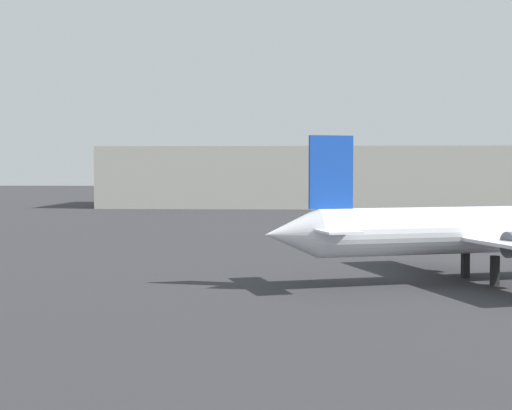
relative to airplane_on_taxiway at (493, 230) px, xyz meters
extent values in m
cylinder|color=white|center=(0.26, 0.09, 0.02)|extent=(23.58, 10.39, 2.90)
cone|color=white|center=(-12.58, -4.25, 0.02)|extent=(3.95, 3.77, 2.90)
cube|color=white|center=(-0.88, -0.30, -0.42)|extent=(10.06, 19.68, 0.20)
cube|color=white|center=(-10.67, -3.60, 0.31)|extent=(4.18, 7.35, 0.13)
cube|color=#1947B2|center=(-10.27, -3.47, 3.61)|extent=(2.63, 1.10, 4.29)
cylinder|color=#4C4C54|center=(-1.38, 3.43, -0.56)|extent=(2.88, 2.24, 1.52)
cube|color=black|center=(-1.42, 1.30, -2.33)|extent=(0.53, 0.53, 1.79)
cube|color=black|center=(-0.34, -1.89, -2.33)|extent=(0.53, 0.53, 1.79)
cube|color=beige|center=(-9.56, 95.86, 2.25)|extent=(77.28, 26.36, 10.94)
camera|label=1|loc=(-12.01, -48.35, 3.82)|focal=53.49mm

